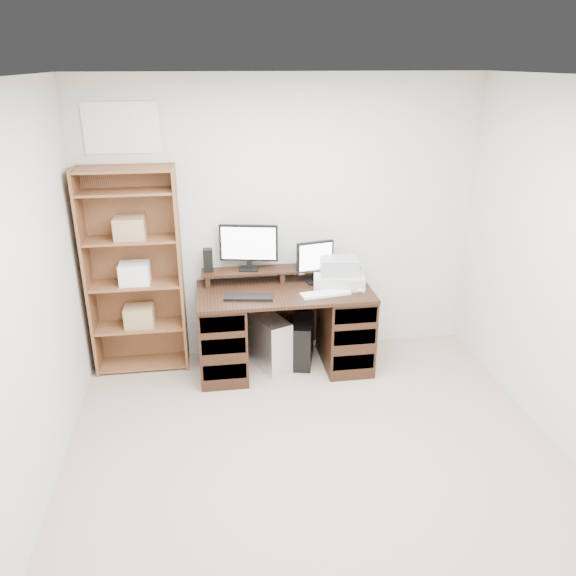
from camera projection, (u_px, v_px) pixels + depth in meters
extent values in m
cube|color=tan|center=(326.00, 494.00, 3.62)|extent=(3.50, 4.00, 0.02)
cube|color=white|center=(340.00, 77.00, 2.66)|extent=(3.50, 4.00, 0.02)
cube|color=silver|center=(283.00, 222.00, 4.98)|extent=(3.50, 0.02, 2.50)
cube|color=silver|center=(0.00, 338.00, 2.90)|extent=(0.02, 4.00, 2.50)
cube|color=white|center=(122.00, 128.00, 4.48)|extent=(0.60, 0.01, 0.40)
cube|color=black|center=(285.00, 292.00, 4.82)|extent=(1.50, 0.70, 0.03)
cube|color=black|center=(222.00, 335.00, 4.89)|extent=(0.40, 0.66, 0.72)
cube|color=black|center=(345.00, 327.00, 5.04)|extent=(0.40, 0.66, 0.72)
cube|color=black|center=(280.00, 311.00, 5.26)|extent=(1.48, 0.02, 0.65)
cube|color=black|center=(225.00, 372.00, 4.66)|extent=(0.36, 0.01, 0.14)
cube|color=black|center=(224.00, 346.00, 4.57)|extent=(0.36, 0.01, 0.14)
cube|color=black|center=(222.00, 324.00, 4.49)|extent=(0.36, 0.01, 0.14)
cube|color=black|center=(353.00, 362.00, 4.81)|extent=(0.36, 0.01, 0.14)
cube|color=black|center=(355.00, 337.00, 4.72)|extent=(0.36, 0.01, 0.14)
cube|color=black|center=(356.00, 316.00, 4.64)|extent=(0.36, 0.01, 0.14)
cube|color=black|center=(208.00, 279.00, 4.91)|extent=(0.04, 0.20, 0.10)
cube|color=black|center=(281.00, 276.00, 5.00)|extent=(0.04, 0.20, 0.10)
cube|color=black|center=(352.00, 272.00, 5.09)|extent=(0.04, 0.20, 0.10)
cube|color=black|center=(281.00, 269.00, 4.98)|extent=(1.40, 0.22, 0.02)
cube|color=black|center=(249.00, 269.00, 4.94)|extent=(0.19, 0.16, 0.01)
cube|color=black|center=(249.00, 262.00, 4.93)|extent=(0.05, 0.04, 0.09)
cube|color=black|center=(249.00, 243.00, 4.87)|extent=(0.50, 0.13, 0.32)
cube|color=white|center=(248.00, 243.00, 4.85)|extent=(0.46, 0.10, 0.29)
cube|color=black|center=(315.00, 281.00, 4.99)|extent=(0.18, 0.16, 0.01)
cube|color=black|center=(315.00, 275.00, 4.98)|extent=(0.05, 0.04, 0.09)
cube|color=black|center=(315.00, 258.00, 4.92)|extent=(0.34, 0.10, 0.30)
cube|color=white|center=(316.00, 258.00, 4.90)|extent=(0.30, 0.07, 0.26)
cube|color=black|center=(208.00, 260.00, 4.87)|extent=(0.08, 0.08, 0.20)
cube|color=black|center=(249.00, 297.00, 4.65)|extent=(0.42, 0.20, 0.02)
cube|color=white|center=(325.00, 294.00, 4.72)|extent=(0.43, 0.19, 0.02)
ellipsoid|color=silver|center=(360.00, 290.00, 4.78)|extent=(0.11, 0.09, 0.04)
cube|color=beige|center=(339.00, 279.00, 4.91)|extent=(0.49, 0.40, 0.11)
cube|color=#94999E|center=(339.00, 266.00, 4.86)|extent=(0.35, 0.27, 0.14)
cube|color=silver|center=(269.00, 341.00, 5.03)|extent=(0.38, 0.52, 0.48)
cube|color=black|center=(302.00, 341.00, 5.10)|extent=(0.28, 0.45, 0.42)
cube|color=#19FF33|center=(300.00, 343.00, 4.88)|extent=(0.01, 0.01, 0.01)
cube|color=brown|center=(87.00, 276.00, 4.72)|extent=(0.02, 0.30, 1.80)
cube|color=brown|center=(181.00, 271.00, 4.83)|extent=(0.02, 0.30, 1.80)
cube|color=brown|center=(136.00, 268.00, 4.90)|extent=(0.80, 0.01, 1.80)
cube|color=brown|center=(145.00, 363.00, 5.10)|extent=(0.75, 0.28, 0.02)
cube|color=brown|center=(141.00, 326.00, 4.96)|extent=(0.75, 0.28, 0.02)
cube|color=brown|center=(136.00, 284.00, 4.81)|extent=(0.75, 0.28, 0.02)
cube|color=brown|center=(131.00, 239.00, 4.66)|extent=(0.75, 0.28, 0.02)
cube|color=brown|center=(126.00, 192.00, 4.51)|extent=(0.75, 0.28, 0.02)
cube|color=brown|center=(123.00, 169.00, 4.44)|extent=(0.75, 0.28, 0.02)
cube|color=#A07F54|center=(139.00, 316.00, 4.92)|extent=(0.25, 0.20, 0.18)
cube|color=white|center=(135.00, 273.00, 4.77)|extent=(0.25, 0.20, 0.18)
cube|color=#A07F54|center=(130.00, 228.00, 4.62)|extent=(0.25, 0.20, 0.18)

